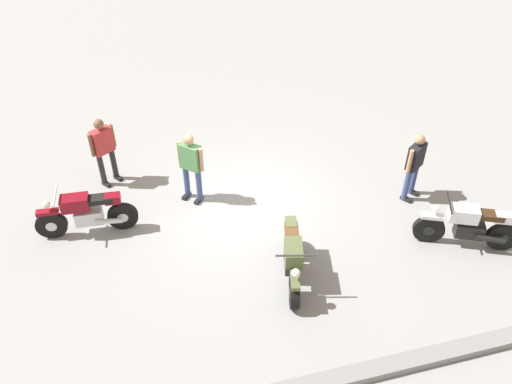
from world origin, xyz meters
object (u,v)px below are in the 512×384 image
at_px(motorcycle_silver_cruiser, 468,226).
at_px(person_in_black_shirt, 415,163).
at_px(motorcycle_maroon_cruiser, 86,213).
at_px(person_in_red_shirt, 104,147).
at_px(motorcycle_olive_vintage, 292,258).
at_px(person_in_green_shirt, 191,163).

xyz_separation_m(motorcycle_silver_cruiser, person_in_black_shirt, (0.35, -1.75, 0.42)).
distance_m(motorcycle_maroon_cruiser, person_in_black_shirt, 7.14).
relative_size(motorcycle_silver_cruiser, person_in_red_shirt, 1.16).
relative_size(motorcycle_olive_vintage, person_in_black_shirt, 1.17).
distance_m(motorcycle_silver_cruiser, person_in_red_shirt, 8.08).
xyz_separation_m(motorcycle_olive_vintage, person_in_red_shirt, (3.28, -3.98, 0.49)).
xyz_separation_m(motorcycle_silver_cruiser, person_in_green_shirt, (5.14, -2.90, 0.46)).
bearing_deg(person_in_black_shirt, motorcycle_maroon_cruiser, -128.49).
relative_size(person_in_green_shirt, person_in_red_shirt, 1.00).
height_order(motorcycle_olive_vintage, person_in_black_shirt, person_in_black_shirt).
bearing_deg(person_in_green_shirt, motorcycle_maroon_cruiser, -33.40).
relative_size(motorcycle_maroon_cruiser, motorcycle_silver_cruiser, 1.07).
bearing_deg(person_in_red_shirt, motorcycle_maroon_cruiser, -48.44).
xyz_separation_m(motorcycle_olive_vintage, person_in_black_shirt, (-3.34, -1.68, 0.45)).
height_order(person_in_green_shirt, person_in_red_shirt, person_in_green_shirt).
bearing_deg(person_in_black_shirt, motorcycle_olive_vintage, -97.15).
bearing_deg(motorcycle_silver_cruiser, person_in_green_shirt, -6.02).
height_order(person_in_green_shirt, person_in_black_shirt, person_in_green_shirt).
xyz_separation_m(person_in_green_shirt, person_in_black_shirt, (-4.79, 1.16, -0.04)).
xyz_separation_m(person_in_black_shirt, person_in_red_shirt, (6.63, -2.30, 0.03)).
xyz_separation_m(motorcycle_silver_cruiser, person_in_red_shirt, (6.98, -4.05, 0.45)).
height_order(motorcycle_maroon_cruiser, person_in_black_shirt, person_in_black_shirt).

